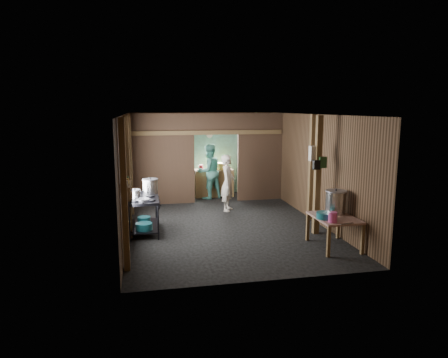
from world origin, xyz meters
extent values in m
cube|color=#292929|center=(0.00, 0.00, 0.00)|extent=(4.50, 7.00, 0.00)
cube|color=#443D38|center=(0.00, 0.00, 2.60)|extent=(4.50, 7.00, 0.00)
cube|color=brown|center=(0.00, 3.50, 1.30)|extent=(4.50, 0.00, 2.60)
cube|color=brown|center=(0.00, -3.50, 1.30)|extent=(4.50, 0.00, 2.60)
cube|color=brown|center=(-2.25, 0.00, 1.30)|extent=(0.00, 7.00, 2.60)
cube|color=brown|center=(2.25, 0.00, 1.30)|extent=(0.00, 7.00, 2.60)
cube|color=brown|center=(-1.32, 2.20, 1.30)|extent=(1.85, 0.10, 2.60)
cube|color=brown|center=(1.57, 2.20, 1.30)|extent=(1.35, 0.10, 2.60)
cube|color=brown|center=(0.25, 2.20, 2.30)|extent=(1.30, 0.10, 0.60)
cube|color=#6EBBB0|center=(0.00, 3.44, 1.25)|extent=(4.40, 0.06, 2.50)
cube|color=brown|center=(0.30, 2.95, 0.42)|extent=(1.20, 0.50, 0.85)
cylinder|color=beige|center=(0.25, 3.40, 1.90)|extent=(0.20, 0.03, 0.20)
cube|color=brown|center=(-2.18, -2.60, 1.30)|extent=(0.10, 0.12, 2.60)
cube|color=brown|center=(-2.18, -0.80, 1.30)|extent=(0.10, 0.12, 2.60)
cube|color=brown|center=(-2.18, 1.20, 1.30)|extent=(0.10, 0.12, 2.60)
cube|color=brown|center=(2.18, -0.20, 1.30)|extent=(0.10, 0.12, 2.60)
cube|color=brown|center=(1.85, -1.30, 1.30)|extent=(0.12, 0.12, 2.60)
cube|color=brown|center=(0.00, 2.15, 2.05)|extent=(4.40, 0.12, 0.12)
cylinder|color=gray|center=(-2.21, 0.40, 1.65)|extent=(0.03, 0.34, 0.34)
cylinder|color=black|center=(-2.21, 0.80, 1.55)|extent=(0.03, 0.30, 0.30)
cube|color=brown|center=(-2.15, -2.10, 1.40)|extent=(0.14, 0.80, 0.03)
cylinder|color=beige|center=(-2.15, -2.35, 1.47)|extent=(0.07, 0.07, 0.10)
cylinder|color=gold|center=(-2.15, -2.10, 1.47)|extent=(0.08, 0.08, 0.10)
cylinder|color=#21471F|center=(-2.15, -1.88, 1.47)|extent=(0.06, 0.06, 0.10)
cube|color=beige|center=(1.80, -1.22, 1.78)|extent=(0.22, 0.15, 0.32)
cube|color=#21471F|center=(1.92, -1.36, 1.60)|extent=(0.16, 0.12, 0.24)
cube|color=black|center=(1.78, -1.38, 1.55)|extent=(0.14, 0.10, 0.20)
cylinder|color=beige|center=(-2.05, 0.00, 0.85)|extent=(0.17, 0.17, 0.09)
cylinder|color=#1A646D|center=(-1.88, -0.81, 0.23)|extent=(0.36, 0.36, 0.15)
cylinder|color=#1A646D|center=(-1.88, -0.18, 0.22)|extent=(0.29, 0.29, 0.12)
cylinder|color=#1A646D|center=(1.58, -2.30, 0.69)|extent=(0.37, 0.37, 0.12)
cylinder|color=#D34894|center=(1.61, -2.57, 0.72)|extent=(0.17, 0.17, 0.20)
cube|color=beige|center=(1.82, -2.74, 0.63)|extent=(0.30, 0.09, 0.01)
cylinder|color=gold|center=(0.55, 2.95, 0.95)|extent=(0.36, 0.36, 0.20)
cylinder|color=red|center=(-0.10, 2.95, 0.93)|extent=(0.13, 0.13, 0.15)
imported|color=silver|center=(0.36, 1.09, 0.76)|extent=(0.55, 0.65, 1.52)
imported|color=#53A391|center=(0.10, 2.65, 0.84)|extent=(1.01, 0.92, 1.68)
camera|label=1|loc=(-1.85, -9.41, 2.75)|focal=32.53mm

